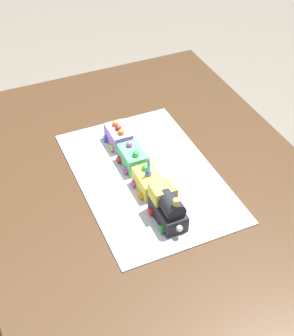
# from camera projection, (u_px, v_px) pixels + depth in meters

# --- Properties ---
(ground_plane) EXTENTS (8.00, 8.00, 0.00)m
(ground_plane) POSITION_uv_depth(u_px,v_px,m) (150.00, 322.00, 1.93)
(ground_plane) COLOR gray
(dining_table) EXTENTS (1.40, 1.00, 0.74)m
(dining_table) POSITION_uv_depth(u_px,v_px,m) (151.00, 211.00, 1.52)
(dining_table) COLOR #4C331E
(dining_table) RESTS_ON ground
(cake_board) EXTENTS (0.60, 0.40, 0.00)m
(cake_board) POSITION_uv_depth(u_px,v_px,m) (147.00, 176.00, 1.48)
(cake_board) COLOR silver
(cake_board) RESTS_ON dining_table
(cake_locomotive) EXTENTS (0.14, 0.08, 0.12)m
(cake_locomotive) POSITION_uv_depth(u_px,v_px,m) (168.00, 207.00, 1.31)
(cake_locomotive) COLOR #232328
(cake_locomotive) RESTS_ON cake_board
(cake_car_tanker_lemon) EXTENTS (0.10, 0.08, 0.07)m
(cake_car_tanker_lemon) POSITION_uv_depth(u_px,v_px,m) (148.00, 182.00, 1.41)
(cake_car_tanker_lemon) COLOR #F4E04C
(cake_car_tanker_lemon) RESTS_ON cake_board
(cake_car_hopper_mint_green) EXTENTS (0.10, 0.08, 0.07)m
(cake_car_hopper_mint_green) POSITION_uv_depth(u_px,v_px,m) (133.00, 158.00, 1.49)
(cake_car_hopper_mint_green) COLOR #59CC7A
(cake_car_hopper_mint_green) RESTS_ON cake_board
(cake_car_gondola_lavender) EXTENTS (0.10, 0.08, 0.07)m
(cake_car_gondola_lavender) POSITION_uv_depth(u_px,v_px,m) (119.00, 136.00, 1.57)
(cake_car_gondola_lavender) COLOR #AD84E0
(cake_car_gondola_lavender) RESTS_ON cake_board
(birthday_candle) EXTENTS (0.01, 0.01, 0.05)m
(birthday_candle) POSITION_uv_depth(u_px,v_px,m) (149.00, 164.00, 1.37)
(birthday_candle) COLOR #4CA5E5
(birthday_candle) RESTS_ON cake_car_tanker_lemon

